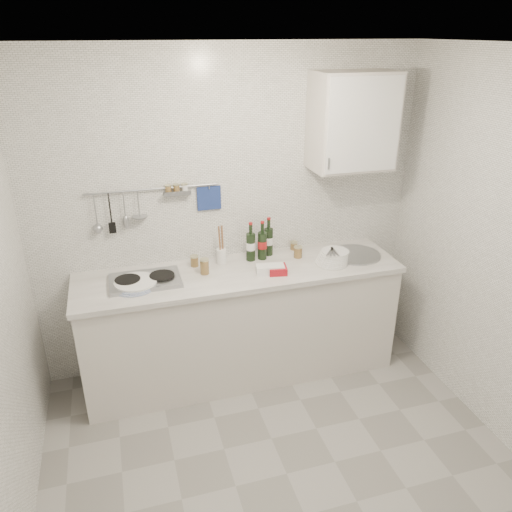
{
  "coord_description": "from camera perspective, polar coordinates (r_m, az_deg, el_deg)",
  "views": [
    {
      "loc": [
        -0.84,
        -2.15,
        2.56
      ],
      "look_at": [
        0.06,
        0.9,
        1.12
      ],
      "focal_mm": 35.0,
      "sensor_mm": 36.0,
      "label": 1
    }
  ],
  "objects": [
    {
      "name": "floor",
      "position": [
        3.45,
        3.52,
        -23.59
      ],
      "size": [
        3.0,
        3.0,
        0.0
      ],
      "primitive_type": "plane",
      "color": "slate",
      "rests_on": "ground"
    },
    {
      "name": "butter_dish",
      "position": [
        3.68,
        1.63,
        -1.52
      ],
      "size": [
        0.22,
        0.14,
        0.06
      ],
      "primitive_type": "cube",
      "rotation": [
        0.0,
        0.0,
        -0.17
      ],
      "color": "white",
      "rests_on": "counter"
    },
    {
      "name": "wine_bottles",
      "position": [
        3.88,
        0.53,
        1.89
      ],
      "size": [
        0.24,
        0.13,
        0.31
      ],
      "rotation": [
        0.0,
        0.0,
        0.36
      ],
      "color": "black",
      "rests_on": "counter"
    },
    {
      "name": "utensil_crock",
      "position": [
        3.83,
        -3.96,
        0.2
      ],
      "size": [
        0.08,
        0.08,
        0.32
      ],
      "rotation": [
        0.0,
        0.0,
        -0.29
      ],
      "color": "white",
      "rests_on": "counter"
    },
    {
      "name": "back_wall",
      "position": [
        3.88,
        -3.02,
        4.64
      ],
      "size": [
        3.0,
        0.02,
        2.5
      ],
      "primitive_type": "cube",
      "color": "silver",
      "rests_on": "floor"
    },
    {
      "name": "wall_cabinet",
      "position": [
        3.84,
        11.03,
        14.86
      ],
      "size": [
        0.6,
        0.38,
        0.7
      ],
      "color": "beige",
      "rests_on": "back_wall"
    },
    {
      "name": "jar_d",
      "position": [
        3.68,
        -5.91,
        -1.17
      ],
      "size": [
        0.07,
        0.07,
        0.12
      ],
      "rotation": [
        0.0,
        0.0,
        0.43
      ],
      "color": "brown",
      "rests_on": "counter"
    },
    {
      "name": "plate_stack_hob",
      "position": [
        3.59,
        -13.68,
        -3.12
      ],
      "size": [
        0.32,
        0.31,
        0.04
      ],
      "rotation": [
        0.0,
        0.0,
        -0.13
      ],
      "color": "#5170B9",
      "rests_on": "counter"
    },
    {
      "name": "jar_c",
      "position": [
        3.94,
        4.83,
        0.48
      ],
      "size": [
        0.07,
        0.07,
        0.09
      ],
      "rotation": [
        0.0,
        0.0,
        0.3
      ],
      "color": "brown",
      "rests_on": "counter"
    },
    {
      "name": "counter",
      "position": [
        3.98,
        -1.64,
        -7.91
      ],
      "size": [
        2.44,
        0.64,
        0.96
      ],
      "color": "beige",
      "rests_on": "floor"
    },
    {
      "name": "ceiling",
      "position": [
        2.31,
        5.23,
        22.8
      ],
      "size": [
        3.0,
        3.0,
        0.0
      ],
      "primitive_type": "plane",
      "rotation": [
        3.14,
        0.0,
        0.0
      ],
      "color": "silver",
      "rests_on": "back_wall"
    },
    {
      "name": "strawberry_punnet",
      "position": [
        3.69,
        2.47,
        -1.56
      ],
      "size": [
        0.15,
        0.15,
        0.05
      ],
      "primitive_type": "cube",
      "rotation": [
        0.0,
        0.0,
        -0.18
      ],
      "color": "red",
      "rests_on": "counter"
    },
    {
      "name": "jar_b",
      "position": [
        4.09,
        4.36,
        1.2
      ],
      "size": [
        0.06,
        0.06,
        0.07
      ],
      "rotation": [
        0.0,
        0.0,
        -0.22
      ],
      "color": "brown",
      "rests_on": "counter"
    },
    {
      "name": "jar_a",
      "position": [
        3.81,
        -7.04,
        -0.55
      ],
      "size": [
        0.06,
        0.06,
        0.09
      ],
      "rotation": [
        0.0,
        0.0,
        -0.1
      ],
      "color": "brown",
      "rests_on": "counter"
    },
    {
      "name": "plate_stack_sink",
      "position": [
        3.88,
        8.82,
        -0.15
      ],
      "size": [
        0.27,
        0.26,
        0.1
      ],
      "rotation": [
        0.0,
        0.0,
        -0.4
      ],
      "color": "white",
      "rests_on": "counter"
    },
    {
      "name": "wall_rail",
      "position": [
        3.7,
        -12.0,
        6.05
      ],
      "size": [
        0.98,
        0.09,
        0.34
      ],
      "color": "#93969B",
      "rests_on": "back_wall"
    }
  ]
}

